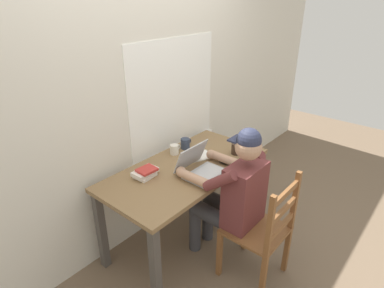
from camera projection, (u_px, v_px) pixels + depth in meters
The scene contains 12 objects.
ground_plane at pixel (187, 238), 2.97m from camera, with size 8.00×8.00×0.00m, color brown.
back_wall at pixel (147, 93), 2.67m from camera, with size 6.00×0.08×2.60m.
desk at pixel (186, 178), 2.69m from camera, with size 1.44×0.71×0.75m.
seated_person at pixel (233, 192), 2.46m from camera, with size 0.50×0.60×1.23m.
wooden_chair at pixel (262, 231), 2.39m from camera, with size 0.42×0.42×0.92m.
laptop at pixel (200, 167), 2.54m from camera, with size 0.33×0.32×0.22m.
computer_mouse at pixel (224, 161), 2.70m from camera, with size 0.06×0.10×0.03m, color black.
coffee_mug_white at pixel (175, 149), 2.84m from camera, with size 0.11×0.08×0.09m.
coffee_mug_dark at pixel (236, 149), 2.84m from camera, with size 0.13×0.09×0.10m.
coffee_mug_spare at pixel (185, 144), 2.94m from camera, with size 0.12×0.08×0.10m.
book_stack_main at pixel (145, 172), 2.50m from camera, with size 0.20×0.15×0.07m.
paper_pile_near_laptop at pixel (199, 156), 2.81m from camera, with size 0.23×0.17×0.01m, color white.
Camera 1 is at (-1.73, -1.53, 2.06)m, focal length 30.13 mm.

